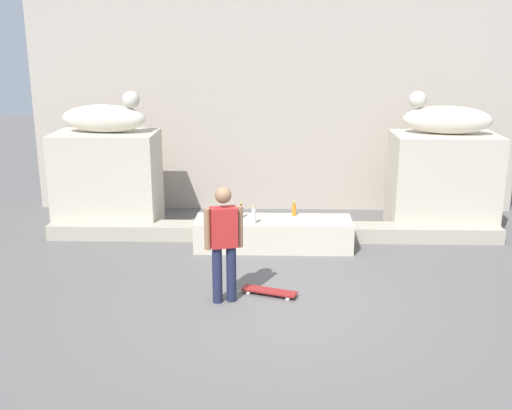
{
  "coord_description": "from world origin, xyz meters",
  "views": [
    {
      "loc": [
        -0.0,
        -7.85,
        3.69
      ],
      "look_at": [
        -0.27,
        1.33,
        1.1
      ],
      "focal_mm": 43.47,
      "sensor_mm": 36.0,
      "label": 1
    }
  ],
  "objects_px": {
    "skateboard": "(270,291)",
    "bottle_brown": "(241,212)",
    "skater": "(224,240)",
    "bottle_orange": "(294,210)",
    "statue_reclining_right": "(446,119)",
    "statue_reclining_left": "(106,117)",
    "bottle_clear": "(254,216)"
  },
  "relations": [
    {
      "from": "statue_reclining_left",
      "to": "statue_reclining_right",
      "type": "height_order",
      "value": "same"
    },
    {
      "from": "bottle_brown",
      "to": "bottle_orange",
      "type": "xyz_separation_m",
      "value": [
        0.93,
        0.16,
        -0.0
      ]
    },
    {
      "from": "bottle_brown",
      "to": "bottle_orange",
      "type": "bearing_deg",
      "value": 9.78
    },
    {
      "from": "statue_reclining_right",
      "to": "bottle_orange",
      "type": "relative_size",
      "value": 6.26
    },
    {
      "from": "bottle_orange",
      "to": "statue_reclining_right",
      "type": "bearing_deg",
      "value": 17.56
    },
    {
      "from": "skater",
      "to": "skateboard",
      "type": "xyz_separation_m",
      "value": [
        0.63,
        0.22,
        -0.86
      ]
    },
    {
      "from": "skateboard",
      "to": "bottle_clear",
      "type": "distance_m",
      "value": 1.91
    },
    {
      "from": "statue_reclining_right",
      "to": "bottle_orange",
      "type": "distance_m",
      "value": 3.28
    },
    {
      "from": "skater",
      "to": "skateboard",
      "type": "height_order",
      "value": "skater"
    },
    {
      "from": "statue_reclining_right",
      "to": "statue_reclining_left",
      "type": "bearing_deg",
      "value": 10.4
    },
    {
      "from": "skateboard",
      "to": "statue_reclining_left",
      "type": "bearing_deg",
      "value": 153.39
    },
    {
      "from": "bottle_orange",
      "to": "skateboard",
      "type": "bearing_deg",
      "value": -100.25
    },
    {
      "from": "bottle_brown",
      "to": "statue_reclining_right",
      "type": "bearing_deg",
      "value": 15.66
    },
    {
      "from": "skateboard",
      "to": "bottle_brown",
      "type": "xyz_separation_m",
      "value": [
        -0.52,
        2.13,
        0.57
      ]
    },
    {
      "from": "bottle_orange",
      "to": "bottle_clear",
      "type": "bearing_deg",
      "value": -144.75
    },
    {
      "from": "statue_reclining_left",
      "to": "bottle_brown",
      "type": "height_order",
      "value": "statue_reclining_left"
    },
    {
      "from": "statue_reclining_right",
      "to": "bottle_orange",
      "type": "bearing_deg",
      "value": 27.87
    },
    {
      "from": "skater",
      "to": "bottle_orange",
      "type": "distance_m",
      "value": 2.73
    },
    {
      "from": "statue_reclining_left",
      "to": "bottle_brown",
      "type": "relative_size",
      "value": 5.99
    },
    {
      "from": "statue_reclining_left",
      "to": "skater",
      "type": "height_order",
      "value": "statue_reclining_left"
    },
    {
      "from": "skater",
      "to": "bottle_clear",
      "type": "distance_m",
      "value": 2.06
    },
    {
      "from": "skateboard",
      "to": "bottle_brown",
      "type": "bearing_deg",
      "value": 122.68
    },
    {
      "from": "statue_reclining_left",
      "to": "skateboard",
      "type": "height_order",
      "value": "statue_reclining_left"
    },
    {
      "from": "statue_reclining_right",
      "to": "skater",
      "type": "height_order",
      "value": "statue_reclining_right"
    },
    {
      "from": "skateboard",
      "to": "skater",
      "type": "bearing_deg",
      "value": -141.66
    },
    {
      "from": "statue_reclining_right",
      "to": "bottle_brown",
      "type": "distance_m",
      "value": 4.13
    },
    {
      "from": "skateboard",
      "to": "bottle_orange",
      "type": "relative_size",
      "value": 3.07
    },
    {
      "from": "skater",
      "to": "statue_reclining_left",
      "type": "bearing_deg",
      "value": 110.58
    },
    {
      "from": "skater",
      "to": "skateboard",
      "type": "distance_m",
      "value": 1.09
    },
    {
      "from": "skater",
      "to": "statue_reclining_right",
      "type": "bearing_deg",
      "value": 26.12
    },
    {
      "from": "statue_reclining_left",
      "to": "bottle_brown",
      "type": "distance_m",
      "value": 3.15
    },
    {
      "from": "statue_reclining_left",
      "to": "statue_reclining_right",
      "type": "distance_m",
      "value": 6.27
    }
  ]
}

